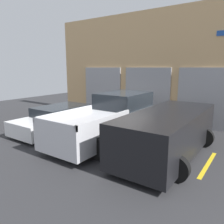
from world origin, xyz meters
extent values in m
plane|color=#2D2D30|center=(0.00, 0.00, 0.00)|extent=(28.00, 28.00, 0.00)
cube|color=tan|center=(0.00, 3.30, 2.92)|extent=(12.84, 0.60, 5.85)
cube|color=#939399|center=(-3.26, 2.96, 1.46)|extent=(2.66, 0.08, 2.91)
cube|color=#939399|center=(-0.20, 2.96, 1.46)|extent=(2.66, 0.08, 2.91)
cube|color=#939399|center=(2.86, 2.96, 1.46)|extent=(2.66, 0.08, 2.91)
cube|color=silver|center=(0.00, -1.18, 0.69)|extent=(1.92, 5.23, 0.94)
cube|color=#1E2328|center=(0.00, 0.26, 1.49)|extent=(1.76, 2.35, 0.67)
cube|color=silver|center=(-0.92, -2.35, 1.25)|extent=(0.08, 2.88, 0.18)
cube|color=silver|center=(0.92, -2.35, 1.25)|extent=(0.08, 2.88, 0.18)
cube|color=silver|center=(0.00, -3.75, 1.25)|extent=(1.92, 0.08, 0.18)
cylinder|color=black|center=(-0.85, 0.45, 0.39)|extent=(0.78, 0.22, 0.78)
cylinder|color=black|center=(0.85, 0.45, 0.39)|extent=(0.78, 0.22, 0.78)
cylinder|color=black|center=(-0.85, -2.80, 0.39)|extent=(0.78, 0.22, 0.78)
cylinder|color=black|center=(0.85, -2.80, 0.39)|extent=(0.78, 0.22, 0.78)
cube|color=white|center=(-2.61, -1.18, 0.44)|extent=(1.79, 4.41, 0.61)
cube|color=#1E2328|center=(-2.61, -1.07, 0.95)|extent=(1.58, 2.43, 0.41)
cylinder|color=black|center=(-3.40, 0.19, 0.30)|extent=(0.61, 0.22, 0.61)
cylinder|color=black|center=(-1.82, 0.19, 0.30)|extent=(0.61, 0.22, 0.61)
cylinder|color=black|center=(-3.40, -2.54, 0.30)|extent=(0.61, 0.22, 0.61)
cylinder|color=black|center=(-1.82, -2.54, 0.30)|extent=(0.61, 0.22, 0.61)
cube|color=black|center=(2.61, -1.18, 0.84)|extent=(1.86, 5.00, 1.32)
cube|color=#1E2328|center=(2.61, 1.27, 1.25)|extent=(1.67, 0.06, 0.28)
cylinder|color=black|center=(1.79, 0.37, 0.36)|extent=(0.71, 0.22, 0.71)
cylinder|color=black|center=(3.43, 0.37, 0.36)|extent=(0.71, 0.22, 0.71)
cylinder|color=black|center=(1.79, -2.73, 0.36)|extent=(0.71, 0.22, 0.71)
cylinder|color=black|center=(3.43, -2.73, 0.36)|extent=(0.71, 0.22, 0.71)
cube|color=gold|center=(-3.92, -1.18, 0.00)|extent=(0.12, 2.20, 0.01)
cube|color=gold|center=(-1.31, -1.18, 0.00)|extent=(0.12, 2.20, 0.01)
cube|color=gold|center=(1.31, -1.18, 0.00)|extent=(0.12, 2.20, 0.01)
cube|color=gold|center=(3.92, -1.18, 0.00)|extent=(0.12, 2.20, 0.01)
camera|label=1|loc=(5.05, -7.95, 2.91)|focal=35.00mm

